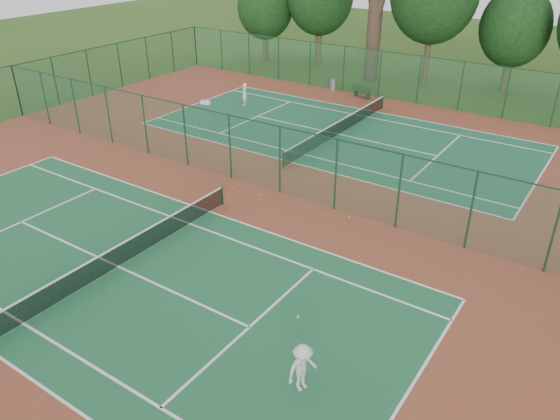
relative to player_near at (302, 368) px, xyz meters
The scene contains 18 objects.
ground 13.87m from the player_near, 132.02° to the left, with size 120.00×120.00×0.00m, color #2E4F18.
red_pad 13.87m from the player_near, 132.02° to the left, with size 40.00×36.00×0.01m, color brown.
court_near 9.39m from the player_near, behind, with size 23.77×10.97×0.01m, color #1D5C37.
court_far 21.41m from the player_near, 115.66° to the left, with size 23.77×10.97×0.01m, color #1D5D3C.
fence_north 29.78m from the player_near, 108.14° to the left, with size 40.00×0.09×3.50m.
fence_west 31.03m from the player_near, 160.64° to the left, with size 0.09×36.00×3.50m.
fence_divider 13.88m from the player_near, 132.02° to the left, with size 40.00×0.09×3.50m.
tennis_net_near 9.36m from the player_near, behind, with size 0.10×12.90×0.97m.
tennis_net_far 21.40m from the player_near, 115.66° to the left, with size 0.10×12.90×0.97m.
player_near is the anchor object (origin of this frame).
player_far 27.48m from the player_near, 130.77° to the left, with size 0.59×0.39×1.63m, color white.
trash_bin 31.45m from the player_near, 117.53° to the left, with size 0.50×0.50×0.90m, color gray.
bench 29.72m from the player_near, 113.25° to the left, with size 1.58×0.84×0.93m.
kit_bag 28.23m from the player_near, 136.57° to the left, with size 0.72×0.27×0.27m, color white.
stray_ball_a 12.64m from the player_near, 131.32° to the left, with size 0.08×0.08×0.08m, color #C9E134.
stray_ball_b 10.61m from the player_near, 110.19° to the left, with size 0.06×0.06×0.06m, color yellow.
stray_ball_c 13.75m from the player_near, 136.85° to the left, with size 0.06×0.06×0.06m, color #B0D130.
evergreen_row 35.64m from the player_near, 104.24° to the left, with size 39.00×5.00×12.00m, color black, non-canonical shape.
Camera 1 is at (15.19, -20.19, 12.01)m, focal length 35.00 mm.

